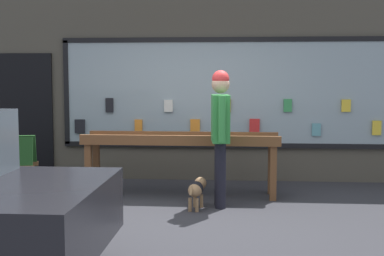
{
  "coord_description": "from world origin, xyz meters",
  "views": [
    {
      "loc": [
        0.74,
        -6.45,
        1.7
      ],
      "look_at": [
        0.17,
        0.92,
        1.0
      ],
      "focal_mm": 50.0,
      "sensor_mm": 36.0,
      "label": 1
    }
  ],
  "objects_px": {
    "sandwich_board_sign": "(13,166)",
    "display_table_main": "(181,145)",
    "small_dog": "(197,189)",
    "person_browsing": "(220,126)"
  },
  "relations": [
    {
      "from": "person_browsing",
      "to": "sandwich_board_sign",
      "type": "height_order",
      "value": "person_browsing"
    },
    {
      "from": "display_table_main",
      "to": "person_browsing",
      "type": "distance_m",
      "value": 0.93
    },
    {
      "from": "sandwich_board_sign",
      "to": "person_browsing",
      "type": "bearing_deg",
      "value": -20.15
    },
    {
      "from": "small_dog",
      "to": "sandwich_board_sign",
      "type": "height_order",
      "value": "sandwich_board_sign"
    },
    {
      "from": "person_browsing",
      "to": "small_dog",
      "type": "distance_m",
      "value": 0.87
    },
    {
      "from": "small_dog",
      "to": "sandwich_board_sign",
      "type": "relative_size",
      "value": 0.68
    },
    {
      "from": "sandwich_board_sign",
      "to": "display_table_main",
      "type": "bearing_deg",
      "value": -6.59
    },
    {
      "from": "person_browsing",
      "to": "small_dog",
      "type": "height_order",
      "value": "person_browsing"
    },
    {
      "from": "sandwich_board_sign",
      "to": "small_dog",
      "type": "bearing_deg",
      "value": -23.87
    },
    {
      "from": "display_table_main",
      "to": "sandwich_board_sign",
      "type": "height_order",
      "value": "display_table_main"
    }
  ]
}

